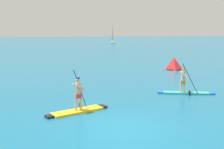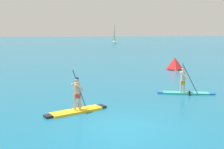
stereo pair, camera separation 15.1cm
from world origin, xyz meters
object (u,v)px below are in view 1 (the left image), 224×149
Objects in this scene: paddleboarder_far_right at (185,88)px; paddleboarder_mid_center at (78,105)px; sailboat_right_horizon at (113,41)px; race_marker_buoy at (174,64)px.

paddleboarder_mid_center is at bearing -141.93° from paddleboarder_far_right.
paddleboarder_far_right is 0.53× the size of sailboat_right_horizon.
paddleboarder_far_right is 73.00m from sailboat_right_horizon.
sailboat_right_horizon is at bearing 53.11° from paddleboarder_mid_center.
race_marker_buoy is at bearing 11.17° from sailboat_right_horizon.
paddleboarder_mid_center is at bearing -135.18° from race_marker_buoy.
sailboat_right_horizon reaches higher than paddleboarder_far_right.
paddleboarder_far_right is at bearing -116.20° from race_marker_buoy.
paddleboarder_mid_center is 0.49× the size of sailboat_right_horizon.
race_marker_buoy is 62.28m from sailboat_right_horizon.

